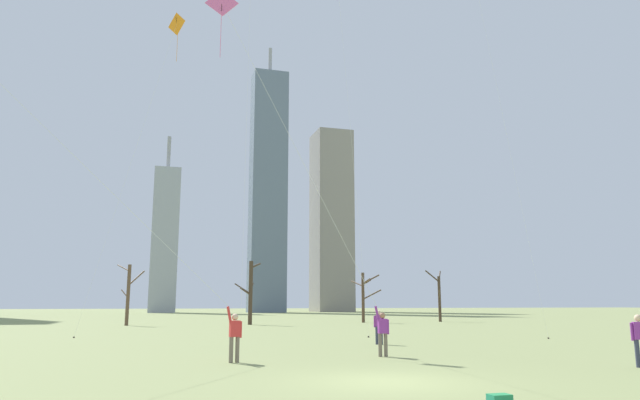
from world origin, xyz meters
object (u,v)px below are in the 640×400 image
(bystander_watching_nearby, at_px, (379,325))
(bare_tree_right_of_center, at_px, (439,295))
(kite_flyer_midfield_right_pink, at_px, (348,261))
(kite_flyer_midfield_left_teal, at_px, (165,263))
(bare_tree_far_right_edge, at_px, (364,294))
(distant_kite_drifting_left_orange, at_px, (171,42))
(bare_tree_left_of_center, at_px, (250,291))
(distant_kite_low_near_trees_purple, at_px, (341,26))
(bare_tree_leftmost, at_px, (128,292))

(bystander_watching_nearby, height_order, bare_tree_right_of_center, bare_tree_right_of_center)
(kite_flyer_midfield_right_pink, xyz_separation_m, kite_flyer_midfield_left_teal, (-6.75, -0.99, -0.29))
(kite_flyer_midfield_left_teal, bearing_deg, bare_tree_far_right_edge, 60.22)
(kite_flyer_midfield_left_teal, relative_size, distant_kite_drifting_left_orange, 0.82)
(bare_tree_left_of_center, bearing_deg, distant_kite_low_near_trees_purple, -83.58)
(kite_flyer_midfield_left_teal, xyz_separation_m, bare_tree_left_of_center, (8.59, 34.02, -0.22))
(bystander_watching_nearby, xyz_separation_m, bare_tree_right_of_center, (19.27, 29.89, 1.91))
(bare_tree_left_of_center, bearing_deg, bare_tree_right_of_center, 7.40)
(bare_tree_leftmost, bearing_deg, kite_flyer_midfield_right_pink, -75.21)
(bystander_watching_nearby, xyz_separation_m, distant_kite_low_near_trees_purple, (0.52, 6.88, 19.19))
(kite_flyer_midfield_right_pink, bearing_deg, distant_kite_low_near_trees_purple, 72.04)
(kite_flyer_midfield_left_teal, bearing_deg, distant_kite_low_near_trees_purple, 51.63)
(distant_kite_drifting_left_orange, height_order, bare_tree_leftmost, distant_kite_drifting_left_orange)
(distant_kite_drifting_left_orange, bearing_deg, kite_flyer_midfield_right_pink, -63.22)
(bystander_watching_nearby, bearing_deg, kite_flyer_midfield_right_pink, -121.63)
(kite_flyer_midfield_left_teal, relative_size, bare_tree_right_of_center, 2.87)
(bare_tree_right_of_center, bearing_deg, bare_tree_left_of_center, -172.60)
(kite_flyer_midfield_left_teal, height_order, distant_kite_drifting_left_orange, distant_kite_drifting_left_orange)
(kite_flyer_midfield_right_pink, height_order, distant_kite_drifting_left_orange, distant_kite_drifting_left_orange)
(distant_kite_low_near_trees_purple, distance_m, bare_tree_right_of_center, 34.35)
(bare_tree_leftmost, bearing_deg, distant_kite_low_near_trees_purple, -58.44)
(kite_flyer_midfield_left_teal, height_order, bare_tree_left_of_center, kite_flyer_midfield_left_teal)
(kite_flyer_midfield_right_pink, relative_size, bare_tree_left_of_center, 2.42)
(kite_flyer_midfield_left_teal, xyz_separation_m, bare_tree_far_right_edge, (20.86, 36.46, -0.40))
(kite_flyer_midfield_left_teal, relative_size, bare_tree_far_right_edge, 3.12)
(distant_kite_low_near_trees_purple, bearing_deg, bare_tree_left_of_center, 96.42)
(bystander_watching_nearby, bearing_deg, bare_tree_leftmost, 114.07)
(bare_tree_far_right_edge, xyz_separation_m, bare_tree_leftmost, (-23.14, -1.31, 0.05))
(bare_tree_leftmost, bearing_deg, bare_tree_far_right_edge, 3.25)
(bare_tree_left_of_center, bearing_deg, bare_tree_leftmost, 174.09)
(kite_flyer_midfield_left_teal, xyz_separation_m, distant_kite_low_near_trees_purple, (10.88, 13.74, 16.83))
(bare_tree_far_right_edge, bearing_deg, bystander_watching_nearby, -109.54)
(distant_kite_drifting_left_orange, bearing_deg, distant_kite_low_near_trees_purple, -2.76)
(kite_flyer_midfield_right_pink, bearing_deg, distant_kite_drifting_left_orange, 116.78)
(kite_flyer_midfield_right_pink, relative_size, bare_tree_right_of_center, 2.57)
(kite_flyer_midfield_left_teal, relative_size, distant_kite_low_near_trees_purple, 0.67)
(distant_kite_low_near_trees_purple, height_order, bare_tree_far_right_edge, distant_kite_low_near_trees_purple)
(kite_flyer_midfield_left_teal, height_order, bare_tree_far_right_edge, kite_flyer_midfield_left_teal)
(bystander_watching_nearby, relative_size, bare_tree_right_of_center, 0.29)
(distant_kite_low_near_trees_purple, height_order, distant_kite_drifting_left_orange, distant_kite_low_near_trees_purple)
(distant_kite_low_near_trees_purple, relative_size, distant_kite_drifting_left_orange, 1.22)
(bare_tree_leftmost, distance_m, bare_tree_right_of_center, 31.94)
(bystander_watching_nearby, distance_m, distant_kite_low_near_trees_purple, 20.39)
(kite_flyer_midfield_right_pink, relative_size, distant_kite_low_near_trees_purple, 0.60)
(distant_kite_drifting_left_orange, bearing_deg, bare_tree_right_of_center, 37.25)
(kite_flyer_midfield_right_pink, relative_size, kite_flyer_midfield_left_teal, 0.90)
(kite_flyer_midfield_left_teal, bearing_deg, kite_flyer_midfield_right_pink, 8.39)
(kite_flyer_midfield_right_pink, distance_m, distant_kite_drifting_left_orange, 20.52)
(bare_tree_far_right_edge, distance_m, bare_tree_right_of_center, 8.77)
(bystander_watching_nearby, distance_m, distant_kite_drifting_left_orange, 21.06)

